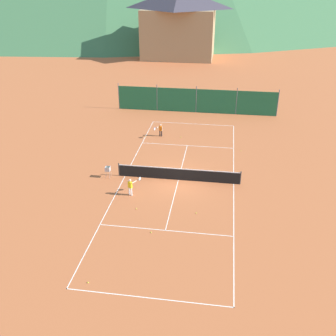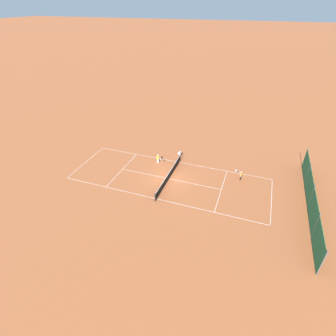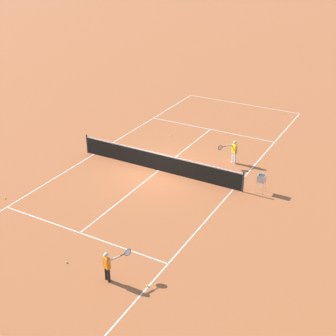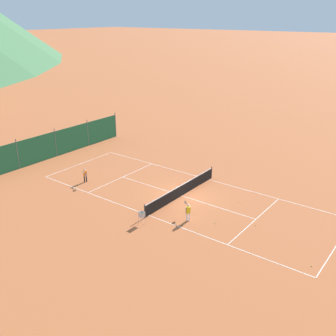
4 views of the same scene
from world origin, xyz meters
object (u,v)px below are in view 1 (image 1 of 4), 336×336
Objects in this scene: tennis_ball_by_net_left at (136,209)px; tennis_ball_by_net_right at (241,151)px; ball_hopper at (108,170)px; player_far_baseline at (160,129)px; tennis_ball_far_corner at (146,137)px; tennis_ball_service_box at (196,213)px; player_far_service at (131,186)px; tennis_ball_alley_left at (181,137)px; tennis_ball_alley_right at (151,232)px; alpine_chalet at (179,22)px; tennis_net at (178,174)px; tennis_ball_mid_court at (88,282)px.

tennis_ball_by_net_left is 1.00× the size of tennis_ball_by_net_right.
ball_hopper is (-10.02, -6.29, 0.63)m from tennis_ball_by_net_right.
player_far_baseline is 1.54m from tennis_ball_far_corner.
tennis_ball_by_net_right is at bearing 73.45° from tennis_ball_service_box.
player_far_service is at bearing 113.52° from tennis_ball_by_net_left.
tennis_ball_alley_left is (-5.52, 2.27, 0.00)m from tennis_ball_by_net_right.
player_far_service reaches higher than tennis_ball_by_net_left.
alpine_chalet is (-4.73, 51.33, 5.79)m from tennis_ball_alley_right.
tennis_ball_alley_left is (1.45, 12.55, 0.00)m from tennis_ball_by_net_left.
ball_hopper is (-4.50, -8.55, 0.63)m from tennis_ball_alley_left.
tennis_ball_service_box is at bearing -68.53° from tennis_net.
tennis_ball_alley_right and tennis_ball_service_box have the same top height.
ball_hopper is at bearing 125.04° from tennis_ball_alley_right.
alpine_chalet is at bearing 97.08° from tennis_net.
player_far_service is at bearing -101.56° from tennis_ball_alley_left.
player_far_baseline is 18.07× the size of tennis_ball_service_box.
player_far_service reaches higher than tennis_ball_by_net_right.
player_far_baseline is at bearing 179.67° from tennis_ball_alley_left.
player_far_baseline reaches higher than tennis_ball_alley_left.
tennis_net is 139.09× the size of tennis_ball_alley_left.
tennis_ball_by_net_left is 0.01× the size of alpine_chalet.
ball_hopper is (-1.22, -8.21, 0.63)m from tennis_ball_far_corner.
tennis_ball_alley_left is (2.21, 10.81, -0.71)m from player_far_service.
ball_hopper is (-3.05, 4.00, 0.63)m from tennis_ball_by_net_left.
tennis_ball_service_box is 8.03m from ball_hopper.
tennis_net is 4.65m from tennis_ball_service_box.
tennis_ball_mid_court is 1.00× the size of tennis_ball_by_net_right.
player_far_baseline reaches higher than tennis_ball_mid_court.
tennis_ball_by_net_right is at bearing 32.11° from ball_hopper.
player_far_service is 19.24× the size of tennis_ball_mid_court.
tennis_ball_by_net_left is (0.76, -1.74, -0.71)m from player_far_service.
tennis_net reaches higher than tennis_ball_alley_right.
player_far_baseline is 7.82m from tennis_ball_by_net_right.
tennis_ball_far_corner is at bearing 102.61° from tennis_ball_alley_right.
tennis_net is at bearing 83.24° from tennis_ball_alley_right.
alpine_chalet is at bearing 92.28° from tennis_ball_far_corner.
tennis_ball_mid_court is at bearing -96.99° from tennis_ball_alley_left.
tennis_ball_by_net_right is at bearing 51.33° from tennis_net.
tennis_ball_by_net_left is at bearing -117.15° from tennis_net.
tennis_ball_far_corner is 37.20m from alpine_chalet.
alpine_chalet reaches higher than tennis_ball_alley_right.
tennis_net is 8.84m from tennis_ball_far_corner.
tennis_net is 0.71× the size of alpine_chalet.
tennis_ball_alley_right is (3.27, -14.61, 0.00)m from tennis_ball_far_corner.
tennis_ball_mid_court is 11.20m from ball_hopper.
tennis_ball_service_box is at bearing -64.58° from tennis_ball_far_corner.
player_far_service reaches higher than player_far_baseline.
tennis_ball_mid_court is (-0.46, -19.54, -0.66)m from player_far_baseline.
player_far_baseline is at bearing 163.00° from tennis_ball_by_net_right.
alpine_chalet is (-2.35, 55.91, 5.79)m from tennis_ball_mid_court.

